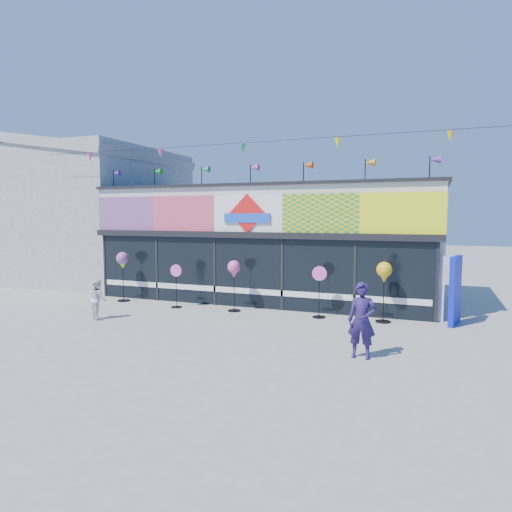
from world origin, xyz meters
The scene contains 11 objects.
ground centered at (0.00, 0.00, 0.00)m, with size 80.00×80.00×0.00m, color gray.
kite_shop centered at (0.00, 5.94, 2.05)m, with size 16.00×5.70×5.31m.
neighbour_building centered at (-10.00, 7.00, 3.20)m, with size 8.18×7.20×6.87m.
blue_sign centered at (6.27, 3.29, 0.97)m, with size 0.36×0.97×1.92m.
spinner_0 centered at (-4.53, 2.81, 1.40)m, with size 0.44×0.44×1.75m.
spinner_1 centered at (-2.18, 2.52, 0.76)m, with size 0.40×0.36×1.43m.
spinner_2 centered at (-0.17, 2.69, 1.30)m, with size 0.41×0.41×1.62m.
spinner_3 centered at (2.56, 2.78, 0.81)m, with size 0.43×0.39×1.54m.
spinner_4 centered at (4.40, 2.88, 1.38)m, with size 0.44×0.44×1.73m.
adult_man centered at (4.32, -0.69, 0.81)m, with size 0.59×0.39×1.63m, color #221647.
child centered at (-3.46, 0.25, 0.58)m, with size 0.57×0.33×1.17m, color silver.
Camera 1 is at (5.71, -10.35, 3.03)m, focal length 32.00 mm.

